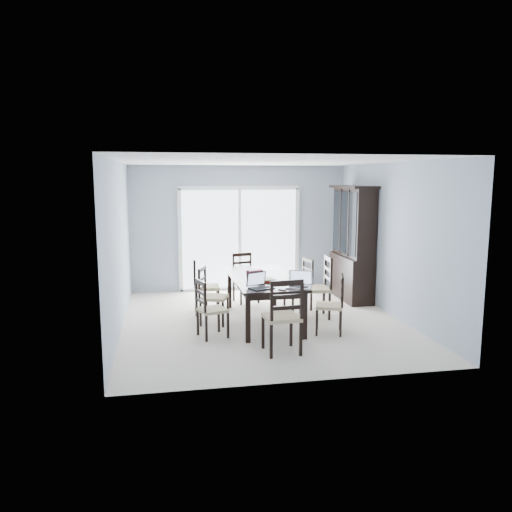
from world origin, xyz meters
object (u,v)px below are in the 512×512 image
at_px(chair_end_near, 284,309).
at_px(laptop_dark, 262,285).
at_px(chair_left_mid, 209,289).
at_px(hot_tub, 195,261).
at_px(chair_right_mid, 321,280).
at_px(chair_right_far, 302,278).
at_px(chair_right_near, 335,298).
at_px(chair_end_far, 244,272).
at_px(dining_table, 263,282).
at_px(laptop_silver, 299,284).
at_px(china_hutch, 353,244).
at_px(chair_left_near, 207,302).
at_px(cell_phone, 282,290).
at_px(game_box, 255,272).
at_px(chair_left_far, 201,280).

distance_m(chair_end_near, laptop_dark, 0.77).
height_order(chair_left_mid, hot_tub, chair_left_mid).
xyz_separation_m(chair_right_mid, chair_right_far, (-0.16, 0.58, -0.08)).
height_order(chair_left_mid, chair_right_far, chair_left_mid).
height_order(chair_right_near, chair_right_far, chair_right_far).
relative_size(chair_left_mid, chair_end_far, 1.01).
relative_size(dining_table, laptop_silver, 5.19).
bearing_deg(hot_tub, chair_right_far, -59.22).
distance_m(china_hutch, chair_end_far, 2.17).
distance_m(dining_table, chair_left_near, 1.19).
xyz_separation_m(chair_end_far, hot_tub, (-0.79, 2.13, -0.11)).
height_order(chair_end_far, cell_phone, chair_end_far).
bearing_deg(chair_end_far, chair_left_near, 53.07).
height_order(chair_end_far, game_box, chair_end_far).
height_order(chair_right_mid, game_box, chair_right_mid).
bearing_deg(china_hutch, game_box, -155.30).
bearing_deg(game_box, dining_table, -73.15).
xyz_separation_m(china_hutch, chair_end_near, (-2.06, -2.83, -0.44)).
relative_size(chair_left_mid, chair_right_mid, 0.89).
distance_m(dining_table, chair_right_mid, 1.03).
bearing_deg(chair_right_near, hot_tub, 41.36).
height_order(chair_left_near, cell_phone, chair_left_near).
distance_m(chair_left_near, chair_left_mid, 0.74).
bearing_deg(game_box, chair_end_far, 89.54).
height_order(chair_left_near, chair_right_far, chair_right_far).
distance_m(laptop_dark, laptop_silver, 0.55).
bearing_deg(chair_right_mid, chair_end_near, 152.85).
xyz_separation_m(chair_end_near, cell_phone, (0.11, 0.58, 0.12)).
bearing_deg(chair_right_mid, chair_right_near, -179.37).
relative_size(chair_left_far, chair_right_near, 1.08).
xyz_separation_m(chair_right_far, cell_phone, (-0.78, -1.67, 0.20)).
bearing_deg(hot_tub, laptop_silver, -74.69).
relative_size(chair_end_near, laptop_silver, 2.83).
height_order(chair_right_far, chair_end_far, chair_end_far).
relative_size(china_hutch, chair_left_mid, 2.05).
distance_m(chair_left_near, chair_left_far, 1.39).
bearing_deg(chair_right_mid, chair_left_mid, 95.97).
height_order(chair_left_near, chair_left_far, chair_left_far).
distance_m(chair_right_mid, laptop_dark, 1.54).
distance_m(dining_table, laptop_silver, 0.98).
bearing_deg(chair_left_near, dining_table, 107.57).
distance_m(chair_left_far, chair_right_mid, 2.07).
bearing_deg(chair_left_far, chair_left_near, 1.74).
bearing_deg(cell_phone, chair_end_near, -69.23).
bearing_deg(laptop_silver, chair_right_near, 35.42).
relative_size(chair_right_mid, laptop_silver, 2.84).
height_order(chair_left_far, cell_phone, chair_left_far).
xyz_separation_m(chair_left_far, chair_right_mid, (1.97, -0.63, 0.04)).
xyz_separation_m(chair_right_far, chair_end_far, (-0.94, 0.78, 0.00)).
distance_m(chair_right_far, cell_phone, 1.86).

